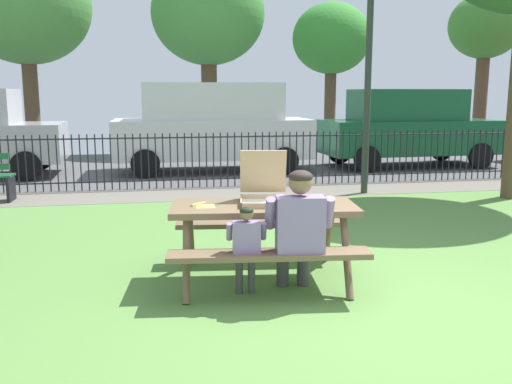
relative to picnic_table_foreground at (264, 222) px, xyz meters
name	(u,v)px	position (x,y,z in m)	size (l,w,h in m)	color
ground	(323,265)	(0.74, 0.39, -0.61)	(28.00, 10.52, 0.02)	#5D8A42
cobblestone_walkway	(251,192)	(0.74, 4.95, -0.60)	(28.00, 1.40, 0.01)	slate
street_asphalt	(225,166)	(0.74, 8.95, -0.60)	(28.00, 6.59, 0.01)	#515154
picnic_table_foreground	(264,222)	(0.00, 0.00, 0.00)	(1.95, 1.67, 0.79)	brown
pizza_box_open	(264,190)	(0.02, 0.12, 0.30)	(0.54, 0.62, 0.51)	tan
pizza_slice_on_table	(204,205)	(-0.58, 0.04, 0.18)	(0.27, 0.27, 0.02)	#F2D75E
adult_at_table	(298,228)	(0.21, -0.53, 0.06)	(0.63, 0.62, 1.19)	#404040
child_at_table	(246,244)	(-0.26, -0.50, -0.07)	(0.36, 0.36, 0.87)	#474747
iron_fence_streetside	(245,159)	(0.74, 5.65, -0.05)	(19.16, 0.03, 1.08)	black
lamp_post_walkway	(369,56)	(2.80, 4.45, 1.91)	(0.28, 0.28, 4.11)	#2D382D
parked_car_center	(212,125)	(0.33, 7.95, 0.50)	(4.62, 2.00, 2.08)	silver
parked_car_right	(408,127)	(5.30, 7.95, 0.41)	(4.45, 2.02, 1.94)	#175231
far_tree_midleft	(25,6)	(-4.70, 12.88, 3.80)	(3.87, 3.87, 6.18)	brown
far_tree_center	(208,15)	(0.75, 12.88, 3.68)	(3.57, 3.57, 5.93)	brown
far_tree_midright	(331,40)	(4.82, 12.88, 2.98)	(2.58, 2.58, 4.79)	brown
far_tree_right	(485,29)	(10.38, 12.88, 3.45)	(2.50, 2.50, 5.29)	brown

